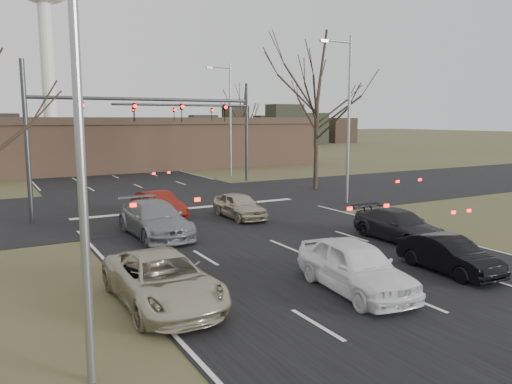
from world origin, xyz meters
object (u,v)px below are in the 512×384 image
Objects in this scene: building at (117,143)px; streetlight_left at (88,96)px; car_red_ahead at (158,205)px; car_grey_ahead at (155,219)px; car_charcoal_sedan at (399,226)px; streetlight_right_near at (347,112)px; streetlight_right_far at (229,114)px; car_silver_ahead at (239,206)px; mast_arm_far at (215,120)px; car_silver_suv at (162,280)px; car_black_hatch at (449,255)px; car_white_sedan at (355,266)px; mast_arm_near at (95,120)px.

building is 43.47m from streetlight_left.
car_grey_ahead is at bearing -117.93° from car_red_ahead.
streetlight_right_near is at bearing 65.83° from car_charcoal_sedan.
car_charcoal_sedan is 12.34m from car_red_ahead.
streetlight_right_far reaches higher than car_charcoal_sedan.
car_red_ahead is 4.27m from car_silver_ahead.
mast_arm_far is at bearing 69.93° from car_silver_ahead.
car_silver_suv is at bearing -144.91° from streetlight_right_near.
car_charcoal_sedan is 1.16× the size of car_silver_ahead.
car_red_ahead is at bearing 67.73° from streetlight_left.
car_red_ahead is (-7.33, 9.94, 0.02)m from car_charcoal_sedan.
streetlight_right_near is 1.00× the size of streetlight_right_far.
car_silver_ahead is (-1.89, 11.76, 0.05)m from car_black_hatch.
car_silver_suv reaches higher than car_silver_ahead.
car_silver_ahead is (-3.70, 7.67, 0.01)m from car_charcoal_sedan.
mast_arm_far is at bearing 80.59° from car_white_sedan.
mast_arm_near is 16.63m from car_white_sedan.
building reaches higher than car_red_ahead.
mast_arm_far is at bearing 101.47° from streetlight_right_near.
streetlight_right_near is at bearing -76.31° from building.
building is 7.97× the size of car_grey_ahead.
car_grey_ahead is (1.23, -5.59, -4.30)m from mast_arm_near.
mast_arm_far is at bearing 86.27° from car_black_hatch.
car_red_ahead is (-4.51, -26.59, -1.98)m from building.
mast_arm_far is at bearing 45.63° from car_red_ahead.
mast_arm_far is at bearing 41.22° from mast_arm_near.
mast_arm_far reaches higher than building.
car_black_hatch is at bearing -56.71° from car_grey_ahead.
car_silver_ahead is (7.52, 9.84, -0.05)m from car_silver_suv.
mast_arm_far is at bearing 55.22° from car_grey_ahead.
mast_arm_far is 5.12m from streetlight_right_far.
streetlight_right_near is 1.88× the size of car_grey_ahead.
car_black_hatch is 0.96× the size of car_silver_ahead.
car_red_ahead is (-5.51, 14.03, 0.06)m from car_black_hatch.
car_black_hatch is at bearing -114.77° from streetlight_right_near.
car_black_hatch is (4.00, -0.12, -0.17)m from car_white_sedan.
building is 4.24× the size of streetlight_left.
car_silver_suv is at bearing -127.35° from car_silver_ahead.
streetlight_left is at bearing -157.14° from car_charcoal_sedan.
car_charcoal_sedan is (-4.01, -8.53, -4.93)m from streetlight_right_near.
car_silver_ahead is at bearing -31.29° from mast_arm_near.
mast_arm_far is 1.11× the size of streetlight_right_far.
building is at bearing 77.45° from car_silver_suv.
car_grey_ahead is (-8.81, 5.94, 0.11)m from car_charcoal_sedan.
streetlight_right_far is 26.39m from car_charcoal_sedan.
streetlight_right_near is (17.64, 14.00, 0.00)m from streetlight_left.
car_silver_suv reaches higher than car_charcoal_sedan.
streetlight_right_near is 2.17× the size of car_white_sedan.
building reaches higher than car_silver_suv.
car_charcoal_sedan is at bearing 10.65° from car_silver_suv.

